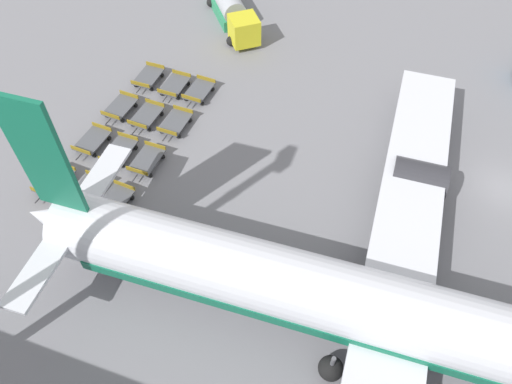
{
  "coord_description": "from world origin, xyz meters",
  "views": [
    {
      "loc": [
        26.47,
        -9.15,
        27.0
      ],
      "look_at": [
        7.27,
        -15.79,
        1.71
      ],
      "focal_mm": 35.0,
      "sensor_mm": 36.0,
      "label": 1
    }
  ],
  "objects_px": {
    "fuel_tanker_primary": "(231,9)",
    "baggage_dolly_row_mid_a_col_b": "(147,116)",
    "baggage_dolly_row_near_col_c": "(92,141)",
    "baggage_dolly_row_mid_a_col_c": "(119,151)",
    "baggage_dolly_row_mid_b_col_b": "(175,123)",
    "baggage_dolly_row_near_col_d": "(54,181)",
    "baggage_dolly_row_mid_b_col_d": "(114,202)",
    "baggage_dolly_row_mid_a_col_a": "(175,86)",
    "baggage_dolly_row_mid_a_col_d": "(87,191)",
    "baggage_dolly_row_near_col_a": "(148,77)",
    "baggage_dolly_row_mid_b_col_c": "(147,160)",
    "baggage_dolly_row_mid_b_col_a": "(199,91)",
    "baggage_dolly_row_near_col_b": "(120,107)",
    "airplane": "(415,321)"
  },
  "relations": [
    {
      "from": "baggage_dolly_row_mid_b_col_a",
      "to": "baggage_dolly_row_mid_b_col_d",
      "type": "bearing_deg",
      "value": -4.2
    },
    {
      "from": "baggage_dolly_row_near_col_d",
      "to": "baggage_dolly_row_mid_b_col_c",
      "type": "relative_size",
      "value": 1.01
    },
    {
      "from": "baggage_dolly_row_near_col_a",
      "to": "baggage_dolly_row_near_col_d",
      "type": "bearing_deg",
      "value": -4.57
    },
    {
      "from": "baggage_dolly_row_near_col_a",
      "to": "baggage_dolly_row_mid_a_col_c",
      "type": "height_order",
      "value": "same"
    },
    {
      "from": "baggage_dolly_row_mid_a_col_d",
      "to": "baggage_dolly_row_mid_b_col_c",
      "type": "distance_m",
      "value": 4.69
    },
    {
      "from": "baggage_dolly_row_near_col_d",
      "to": "baggage_dolly_row_mid_b_col_a",
      "type": "distance_m",
      "value": 13.41
    },
    {
      "from": "baggage_dolly_row_near_col_b",
      "to": "baggage_dolly_row_mid_b_col_d",
      "type": "distance_m",
      "value": 9.5
    },
    {
      "from": "baggage_dolly_row_mid_b_col_b",
      "to": "baggage_dolly_row_near_col_d",
      "type": "bearing_deg",
      "value": -34.07
    },
    {
      "from": "baggage_dolly_row_mid_b_col_d",
      "to": "baggage_dolly_row_mid_b_col_b",
      "type": "bearing_deg",
      "value": 175.34
    },
    {
      "from": "baggage_dolly_row_near_col_a",
      "to": "baggage_dolly_row_mid_b_col_a",
      "type": "xyz_separation_m",
      "value": [
        0.26,
        4.71,
        0.0
      ]
    },
    {
      "from": "baggage_dolly_row_mid_a_col_c",
      "to": "baggage_dolly_row_mid_b_col_a",
      "type": "bearing_deg",
      "value": 160.49
    },
    {
      "from": "airplane",
      "to": "baggage_dolly_row_mid_b_col_d",
      "type": "bearing_deg",
      "value": -99.34
    },
    {
      "from": "baggage_dolly_row_near_col_c",
      "to": "baggage_dolly_row_mid_a_col_d",
      "type": "height_order",
      "value": "same"
    },
    {
      "from": "baggage_dolly_row_near_col_c",
      "to": "baggage_dolly_row_mid_b_col_a",
      "type": "xyz_separation_m",
      "value": [
        -7.84,
        5.26,
        0.0
      ]
    },
    {
      "from": "baggage_dolly_row_near_col_c",
      "to": "baggage_dolly_row_mid_a_col_a",
      "type": "height_order",
      "value": "same"
    },
    {
      "from": "baggage_dolly_row_mid_a_col_b",
      "to": "baggage_dolly_row_near_col_b",
      "type": "bearing_deg",
      "value": -95.34
    },
    {
      "from": "baggage_dolly_row_near_col_a",
      "to": "baggage_dolly_row_mid_a_col_d",
      "type": "height_order",
      "value": "same"
    },
    {
      "from": "fuel_tanker_primary",
      "to": "baggage_dolly_row_mid_b_col_b",
      "type": "height_order",
      "value": "fuel_tanker_primary"
    },
    {
      "from": "baggage_dolly_row_mid_a_col_a",
      "to": "baggage_dolly_row_mid_a_col_c",
      "type": "distance_m",
      "value": 8.1
    },
    {
      "from": "fuel_tanker_primary",
      "to": "baggage_dolly_row_mid_a_col_d",
      "type": "relative_size",
      "value": 2.6
    },
    {
      "from": "baggage_dolly_row_near_col_d",
      "to": "baggage_dolly_row_mid_a_col_a",
      "type": "distance_m",
      "value": 12.62
    },
    {
      "from": "baggage_dolly_row_mid_a_col_c",
      "to": "baggage_dolly_row_near_col_b",
      "type": "bearing_deg",
      "value": -152.25
    },
    {
      "from": "baggage_dolly_row_near_col_c",
      "to": "baggage_dolly_row_mid_a_col_c",
      "type": "height_order",
      "value": "same"
    },
    {
      "from": "baggage_dolly_row_mid_a_col_a",
      "to": "baggage_dolly_row_mid_a_col_b",
      "type": "xyz_separation_m",
      "value": [
        4.06,
        -0.51,
        0.0
      ]
    },
    {
      "from": "fuel_tanker_primary",
      "to": "baggage_dolly_row_mid_a_col_b",
      "type": "relative_size",
      "value": 2.58
    },
    {
      "from": "baggage_dolly_row_near_col_b",
      "to": "baggage_dolly_row_mid_a_col_d",
      "type": "distance_m",
      "value": 8.58
    },
    {
      "from": "baggage_dolly_row_mid_b_col_b",
      "to": "baggage_dolly_row_mid_b_col_d",
      "type": "height_order",
      "value": "same"
    },
    {
      "from": "baggage_dolly_row_mid_a_col_c",
      "to": "baggage_dolly_row_near_col_d",
      "type": "bearing_deg",
      "value": -35.06
    },
    {
      "from": "baggage_dolly_row_near_col_a",
      "to": "baggage_dolly_row_mid_a_col_a",
      "type": "xyz_separation_m",
      "value": [
        0.28,
        2.54,
        0.0
      ]
    },
    {
      "from": "baggage_dolly_row_mid_a_col_c",
      "to": "baggage_dolly_row_mid_b_col_b",
      "type": "xyz_separation_m",
      "value": [
        -4.05,
        2.64,
        0.0
      ]
    },
    {
      "from": "baggage_dolly_row_near_col_c",
      "to": "baggage_dolly_row_mid_a_col_c",
      "type": "bearing_deg",
      "value": 84.02
    },
    {
      "from": "airplane",
      "to": "baggage_dolly_row_near_col_d",
      "type": "distance_m",
      "value": 25.06
    },
    {
      "from": "baggage_dolly_row_mid_b_col_a",
      "to": "baggage_dolly_row_mid_b_col_d",
      "type": "relative_size",
      "value": 1.0
    },
    {
      "from": "baggage_dolly_row_near_col_c",
      "to": "baggage_dolly_row_mid_a_col_d",
      "type": "relative_size",
      "value": 1.01
    },
    {
      "from": "baggage_dolly_row_near_col_a",
      "to": "baggage_dolly_row_near_col_d",
      "type": "distance_m",
      "value": 12.43
    },
    {
      "from": "airplane",
      "to": "baggage_dolly_row_mid_a_col_c",
      "type": "relative_size",
      "value": 13.35
    },
    {
      "from": "fuel_tanker_primary",
      "to": "baggage_dolly_row_near_col_a",
      "type": "xyz_separation_m",
      "value": [
        10.77,
        -3.34,
        -0.76
      ]
    },
    {
      "from": "baggage_dolly_row_mid_a_col_a",
      "to": "baggage_dolly_row_mid_b_col_b",
      "type": "height_order",
      "value": "same"
    },
    {
      "from": "baggage_dolly_row_mid_a_col_b",
      "to": "baggage_dolly_row_mid_a_col_c",
      "type": "distance_m",
      "value": 4.02
    },
    {
      "from": "baggage_dolly_row_mid_b_col_d",
      "to": "baggage_dolly_row_mid_b_col_c",
      "type": "bearing_deg",
      "value": 174.63
    },
    {
      "from": "fuel_tanker_primary",
      "to": "baggage_dolly_row_mid_a_col_c",
      "type": "xyz_separation_m",
      "value": [
        19.11,
        -1.49,
        -0.76
      ]
    },
    {
      "from": "fuel_tanker_primary",
      "to": "baggage_dolly_row_mid_b_col_d",
      "type": "distance_m",
      "value": 23.42
    },
    {
      "from": "baggage_dolly_row_mid_a_col_a",
      "to": "baggage_dolly_row_mid_b_col_c",
      "type": "distance_m",
      "value": 8.43
    },
    {
      "from": "baggage_dolly_row_mid_b_col_c",
      "to": "baggage_dolly_row_mid_a_col_a",
      "type": "bearing_deg",
      "value": -168.72
    },
    {
      "from": "fuel_tanker_primary",
      "to": "baggage_dolly_row_mid_b_col_c",
      "type": "height_order",
      "value": "fuel_tanker_primary"
    },
    {
      "from": "baggage_dolly_row_near_col_c",
      "to": "baggage_dolly_row_mid_b_col_d",
      "type": "height_order",
      "value": "same"
    },
    {
      "from": "baggage_dolly_row_near_col_b",
      "to": "baggage_dolly_row_near_col_c",
      "type": "relative_size",
      "value": 1.0
    },
    {
      "from": "baggage_dolly_row_near_col_c",
      "to": "baggage_dolly_row_near_col_d",
      "type": "distance_m",
      "value": 4.32
    },
    {
      "from": "baggage_dolly_row_near_col_a",
      "to": "baggage_dolly_row_near_col_b",
      "type": "distance_m",
      "value": 4.13
    },
    {
      "from": "fuel_tanker_primary",
      "to": "baggage_dolly_row_mid_a_col_b",
      "type": "bearing_deg",
      "value": -4.94
    }
  ]
}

